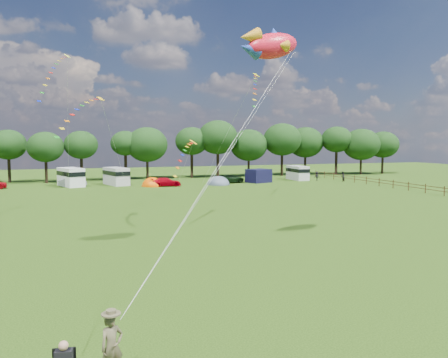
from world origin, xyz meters
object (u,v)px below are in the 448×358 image
object	(u,v)px
tent_orange	(153,186)
kite_flyer	(112,347)
car_c	(166,182)
car_d	(229,179)
tent_greyblue	(218,185)
campervan_d	(298,172)
walker_b	(317,176)
car_b	(73,182)
walker_a	(343,176)
fish_kite	(268,45)
campervan_c	(116,176)
campervan_b	(71,176)

from	to	relation	value
tent_orange	kite_flyer	size ratio (longest dim) A/B	1.93
car_c	kite_flyer	bearing A→B (deg)	171.86
car_d	tent_greyblue	distance (m)	3.24
car_d	campervan_d	size ratio (longest dim) A/B	1.04
tent_orange	walker_b	world-z (taller)	walker_b
car_b	tent_orange	xyz separation A→B (m)	(11.06, -2.88, -0.62)
car_b	tent_orange	bearing A→B (deg)	-98.45
car_b	kite_flyer	bearing A→B (deg)	-171.90
car_d	walker_b	size ratio (longest dim) A/B	3.46
car_d	walker_b	world-z (taller)	walker_b
tent_orange	campervan_d	bearing A→B (deg)	6.23
car_b	tent_greyblue	world-z (taller)	tent_greyblue
tent_orange	walker_a	distance (m)	30.68
car_d	car_b	bearing A→B (deg)	71.51
car_b	car_c	xyz separation A→B (m)	(12.88, -3.74, -0.01)
fish_kite	walker_a	xyz separation A→B (m)	(29.72, 36.94, -11.40)
car_d	tent_orange	world-z (taller)	car_d
fish_kite	walker_b	xyz separation A→B (m)	(26.45, 39.47, -11.49)
campervan_c	kite_flyer	xyz separation A→B (m)	(-4.31, -55.01, -0.48)
campervan_c	walker_b	world-z (taller)	campervan_c
campervan_c	kite_flyer	world-z (taller)	campervan_c
tent_orange	tent_greyblue	size ratio (longest dim) A/B	0.93
campervan_b	campervan_d	bearing A→B (deg)	-111.73
car_b	car_d	xyz separation A→B (m)	(23.24, -1.82, 0.05)
kite_flyer	walker_b	world-z (taller)	kite_flyer
car_c	walker_a	bearing A→B (deg)	-88.58
campervan_b	campervan_c	bearing A→B (deg)	-110.40
walker_a	walker_b	distance (m)	4.14
car_b	walker_a	size ratio (longest dim) A/B	2.21
campervan_d	kite_flyer	xyz separation A→B (m)	(-34.21, -54.23, -0.36)
tent_greyblue	kite_flyer	xyz separation A→B (m)	(-18.96, -50.50, 0.90)
car_b	campervan_d	xyz separation A→B (m)	(36.08, -0.15, 0.63)
campervan_c	walker_b	bearing A→B (deg)	-113.09
campervan_c	fish_kite	size ratio (longest dim) A/B	1.30
campervan_d	kite_flyer	bearing A→B (deg)	147.94
fish_kite	campervan_d	bearing A→B (deg)	48.11
campervan_b	tent_orange	size ratio (longest dim) A/B	1.68
tent_orange	fish_kite	world-z (taller)	fish_kite
campervan_c	tent_orange	distance (m)	6.18
campervan_d	tent_greyblue	xyz separation A→B (m)	(-15.25, -3.73, -1.25)
walker_b	tent_greyblue	bearing A→B (deg)	11.32
car_d	car_c	bearing A→B (deg)	86.51
kite_flyer	campervan_d	bearing A→B (deg)	35.48
car_c	tent_orange	world-z (taller)	tent_orange
campervan_b	car_b	bearing A→B (deg)	-178.75
campervan_d	tent_orange	world-z (taller)	campervan_d
car_c	walker_b	size ratio (longest dim) A/B	2.87
campervan_c	campervan_d	world-z (taller)	campervan_c
car_d	fish_kite	xyz separation A→B (m)	(-11.31, -40.23, 11.53)
car_c	fish_kite	xyz separation A→B (m)	(-0.95, -38.30, 11.59)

